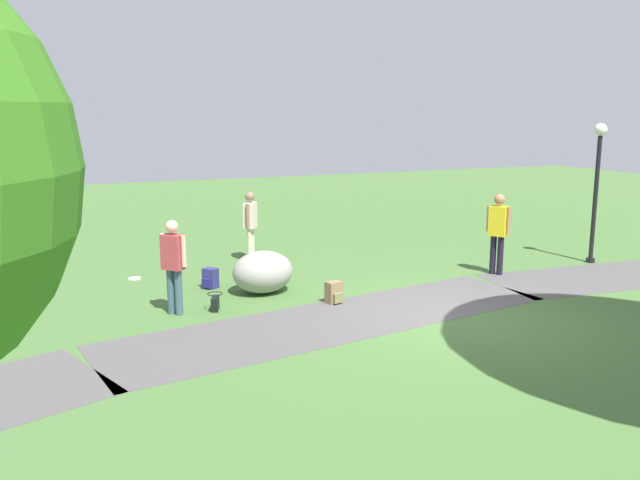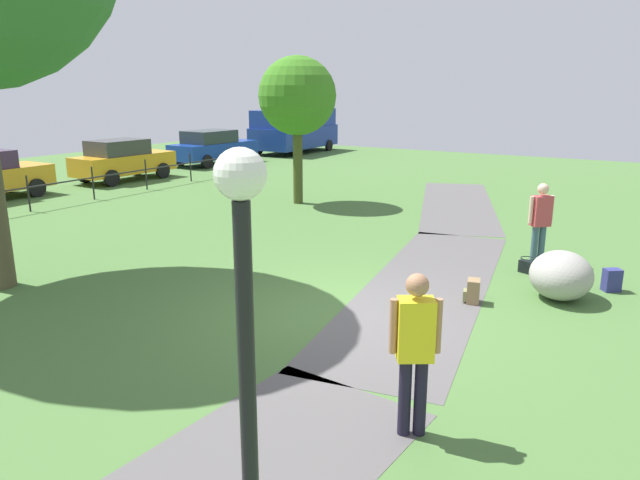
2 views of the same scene
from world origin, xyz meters
name	(u,v)px [view 2 (image 2 of 2)]	position (x,y,z in m)	size (l,w,h in m)	color
ground_plane	(342,313)	(0.00, 0.00, 0.00)	(48.00, 48.00, 0.00)	#456B33
footpath_segment_mid	(427,286)	(1.93, -0.66, 0.00)	(8.23, 3.35, 0.01)	#524F4E
footpath_segment_far	(457,204)	(9.63, 1.36, 0.00)	(8.22, 4.68, 0.01)	#524F4E
young_tree_near_path	(297,97)	(7.29, 5.63, 3.19)	(2.31, 2.31, 4.38)	#434B21
lamp_post	(247,362)	(-5.28, -2.31, 1.99)	(0.28, 0.28, 3.18)	black
lawn_boulder	(561,275)	(2.52, -2.80, 0.41)	(1.41, 1.27, 0.82)	#98968E
woman_with_handbag	(540,218)	(4.36, -2.05, 0.96)	(0.42, 0.43, 1.65)	#3A5764
man_near_boulder	(415,343)	(-2.55, -2.24, 1.01)	(0.39, 0.45, 1.74)	black
handbag_on_grass	(527,266)	(3.66, -2.02, 0.14)	(0.35, 0.35, 0.31)	black
backpack_by_boulder	(473,292)	(1.55, -1.61, 0.19)	(0.32, 0.31, 0.40)	olive
spare_backpack_on_lawn	(611,280)	(3.39, -3.51, 0.19)	(0.35, 0.35, 0.40)	navy
parked_sedan_red	(122,160)	(7.57, 13.78, 0.80)	(3.91, 1.82, 1.56)	orange
parked_compact_green	(213,147)	(13.07, 14.13, 0.81)	(4.32, 2.03, 1.56)	#133596
delivery_van	(295,129)	(19.29, 13.75, 1.27)	(5.50, 2.66, 2.30)	navy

